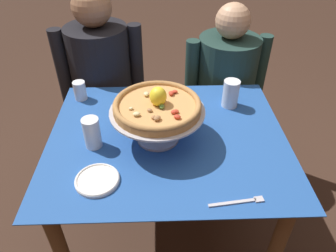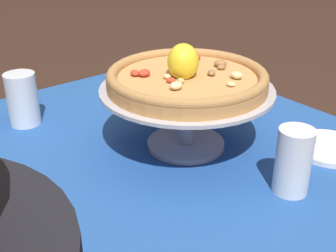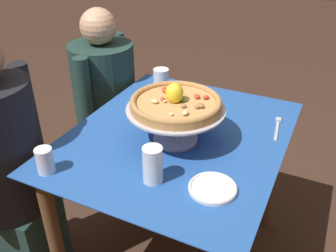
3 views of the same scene
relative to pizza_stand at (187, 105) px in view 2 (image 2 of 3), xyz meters
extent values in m
cylinder|color=brown|center=(0.49, -0.35, -0.51)|extent=(0.06, 0.06, 0.74)
cube|color=brown|center=(0.04, 0.01, -0.13)|extent=(1.01, 0.84, 0.02)
cube|color=#23519E|center=(0.04, 0.01, -0.11)|extent=(1.05, 0.88, 0.00)
cylinder|color=#B7B7C1|center=(0.00, 0.00, -0.10)|extent=(0.18, 0.18, 0.01)
cylinder|color=#B7B7C1|center=(0.00, 0.00, -0.03)|extent=(0.04, 0.04, 0.13)
cylinder|color=#B7B7C1|center=(0.00, 0.00, 0.04)|extent=(0.40, 0.40, 0.01)
cylinder|color=tan|center=(0.00, 0.00, 0.06)|extent=(0.36, 0.36, 0.03)
torus|color=#AF7D47|center=(0.00, 0.00, 0.07)|extent=(0.36, 0.36, 0.02)
ellipsoid|color=#C63D28|center=(0.06, 0.07, 0.08)|extent=(0.03, 0.03, 0.02)
ellipsoid|color=tan|center=(-0.02, 0.04, 0.07)|extent=(0.02, 0.02, 0.01)
ellipsoid|color=beige|center=(-0.05, 0.07, 0.08)|extent=(0.02, 0.03, 0.02)
ellipsoid|color=#C63D28|center=(-0.01, 0.05, 0.07)|extent=(0.03, 0.03, 0.01)
ellipsoid|color=#996B42|center=(0.00, -0.10, 0.08)|extent=(0.04, 0.04, 0.02)
ellipsoid|color=#C63D28|center=(0.07, -0.06, 0.08)|extent=(0.03, 0.03, 0.01)
ellipsoid|color=#996B42|center=(-0.03, -0.05, 0.07)|extent=(0.03, 0.03, 0.01)
ellipsoid|color=#4C7533|center=(0.00, 0.00, 0.08)|extent=(0.02, 0.03, 0.01)
ellipsoid|color=beige|center=(-0.08, -0.07, 0.08)|extent=(0.03, 0.03, 0.02)
ellipsoid|color=#C63D28|center=(0.08, -0.06, 0.08)|extent=(0.03, 0.03, 0.01)
ellipsoid|color=#C63D28|center=(0.08, 0.09, 0.08)|extent=(0.03, 0.02, 0.01)
ellipsoid|color=beige|center=(0.02, 0.04, 0.07)|extent=(0.02, 0.02, 0.01)
ellipsoid|color=#C63D28|center=(0.08, -0.10, 0.08)|extent=(0.03, 0.03, 0.02)
ellipsoid|color=beige|center=(-0.10, -0.03, 0.07)|extent=(0.02, 0.02, 0.01)
ellipsoid|color=#4C7533|center=(0.02, -0.03, 0.08)|extent=(0.03, 0.03, 0.02)
ellipsoid|color=#996B42|center=(-0.01, -0.09, 0.07)|extent=(0.02, 0.03, 0.01)
ellipsoid|color=yellow|center=(0.00, 0.01, 0.10)|extent=(0.09, 0.09, 0.08)
cylinder|color=white|center=(0.36, 0.25, -0.04)|extent=(0.08, 0.08, 0.14)
cylinder|color=silver|center=(0.36, 0.25, -0.07)|extent=(0.07, 0.07, 0.07)
cylinder|color=white|center=(-0.27, -0.04, -0.04)|extent=(0.07, 0.07, 0.14)
cylinder|color=silver|center=(-0.27, -0.04, -0.06)|extent=(0.06, 0.06, 0.10)
cylinder|color=white|center=(-0.23, -0.25, -0.10)|extent=(0.17, 0.17, 0.01)
torus|color=white|center=(-0.23, -0.25, -0.10)|extent=(0.17, 0.17, 0.01)
cube|color=#B7B7C1|center=(0.26, -0.37, -0.11)|extent=(0.17, 0.03, 0.01)
cube|color=#B7B7C1|center=(0.36, -0.35, -0.11)|extent=(0.03, 0.03, 0.01)
camera|label=1|loc=(0.01, -1.06, 0.78)|focal=33.50mm
camera|label=2|loc=(-0.70, 0.62, 0.41)|focal=47.28mm
camera|label=3|loc=(-1.17, -0.53, 0.72)|focal=39.21mm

